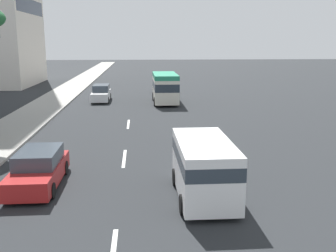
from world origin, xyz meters
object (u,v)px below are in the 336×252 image
(minibus_second, at_px, (165,87))
(car_third, at_px, (39,169))
(car_fifth, at_px, (161,87))
(van_fourth, at_px, (204,165))
(car_lead, at_px, (101,93))

(minibus_second, height_order, car_third, minibus_second)
(car_third, bearing_deg, car_fifth, 166.95)
(minibus_second, height_order, van_fourth, minibus_second)
(car_lead, bearing_deg, van_fourth, 13.84)
(car_lead, xyz_separation_m, car_third, (-24.21, 0.41, -0.06))
(car_third, height_order, car_fifth, car_fifth)
(minibus_second, relative_size, car_fifth, 1.36)
(car_lead, distance_m, car_fifth, 8.58)
(minibus_second, distance_m, car_third, 23.58)
(minibus_second, bearing_deg, car_lead, 75.54)
(minibus_second, bearing_deg, car_fifth, 0.37)
(car_third, relative_size, van_fourth, 0.96)
(minibus_second, relative_size, car_third, 1.39)
(car_third, distance_m, van_fourth, 7.08)
(minibus_second, xyz_separation_m, van_fourth, (-24.33, 0.14, -0.29))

